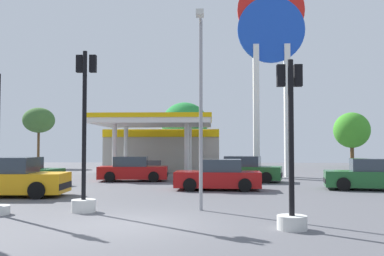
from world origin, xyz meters
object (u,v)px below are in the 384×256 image
object	(u,v)px
traffic_signal_3	(84,162)
corner_streetlamp	(201,93)
car_1	(370,176)
tree_0	(39,120)
traffic_signal_1	(291,174)
station_pole_sign	(271,46)
car_4	(21,173)
car_5	(245,170)
car_3	(133,170)
tree_2	(352,130)
car_0	(218,176)
car_2	(10,179)
tree_1	(185,124)

from	to	relation	value
traffic_signal_3	corner_streetlamp	distance (m)	4.40
car_1	tree_0	size ratio (longest dim) A/B	0.75
traffic_signal_3	traffic_signal_1	bearing A→B (deg)	-23.69
car_1	traffic_signal_1	size ratio (longest dim) A/B	1.04
station_pole_sign	car_4	world-z (taller)	station_pole_sign
car_1	car_5	size ratio (longest dim) A/B	0.99
car_3	tree_2	distance (m)	27.11
car_3	car_4	world-z (taller)	car_4
car_3	tree_2	size ratio (longest dim) A/B	0.76
station_pole_sign	car_0	world-z (taller)	station_pole_sign
car_3	traffic_signal_1	distance (m)	16.60
station_pole_sign	car_5	bearing A→B (deg)	-118.25
car_2	car_4	distance (m)	5.37
car_4	tree_1	distance (m)	21.64
car_3	car_5	distance (m)	6.79
station_pole_sign	car_4	distance (m)	18.27
corner_streetlamp	tree_0	bearing A→B (deg)	120.60
car_1	car_3	bearing A→B (deg)	158.81
car_1	car_4	size ratio (longest dim) A/B	0.99
car_4	tree_1	xyz separation A→B (m)	(7.69, 19.89, 3.67)
tree_2	traffic_signal_1	bearing A→B (deg)	-110.18
car_2	station_pole_sign	bearing A→B (deg)	44.03
car_3	traffic_signal_1	bearing A→B (deg)	-65.87
traffic_signal_1	tree_2	world-z (taller)	tree_2
traffic_signal_1	car_3	bearing A→B (deg)	114.13
car_1	tree_0	xyz separation A→B (m)	(-24.98, 21.26, 4.03)
car_4	tree_2	size ratio (longest dim) A/B	0.81
car_0	tree_0	bearing A→B (deg)	129.15
car_0	car_2	size ratio (longest dim) A/B	0.90
car_4	corner_streetlamp	distance (m)	13.68
station_pole_sign	car_0	distance (m)	13.05
car_0	car_2	bearing A→B (deg)	-160.29
car_2	tree_2	bearing A→B (deg)	49.79
car_2	car_5	size ratio (longest dim) A/B	1.03
car_2	car_4	world-z (taller)	car_2
car_2	car_5	xyz separation A→B (m)	(10.49, 8.17, -0.05)
traffic_signal_3	corner_streetlamp	bearing A→B (deg)	4.35
traffic_signal_3	car_3	bearing A→B (deg)	92.96
station_pole_sign	tree_1	distance (m)	15.16
car_4	traffic_signal_1	xyz separation A→B (m)	(12.29, -11.86, 0.70)
car_1	tree_1	xyz separation A→B (m)	(-10.31, 21.45, 3.68)
car_1	tree_0	distance (m)	33.05
car_5	tree_2	distance (m)	22.92
car_4	tree_1	world-z (taller)	tree_1
corner_streetlamp	car_1	bearing A→B (deg)	42.14
car_2	car_0	bearing A→B (deg)	19.71
car_1	tree_0	bearing A→B (deg)	139.60
station_pole_sign	traffic_signal_1	world-z (taller)	station_pole_sign
car_3	tree_1	bearing A→B (deg)	82.51
traffic_signal_1	traffic_signal_3	distance (m)	6.71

